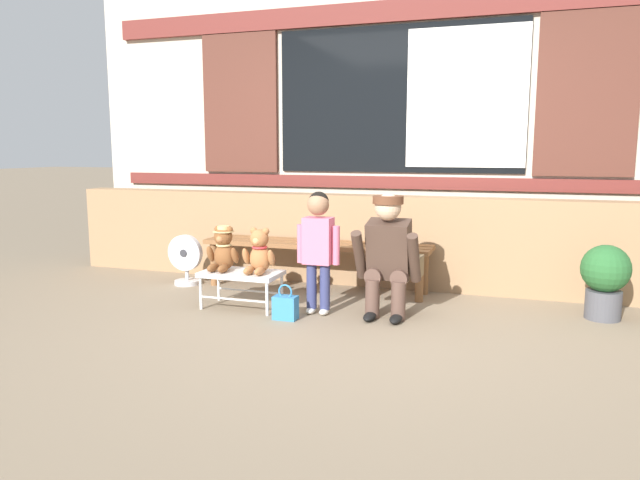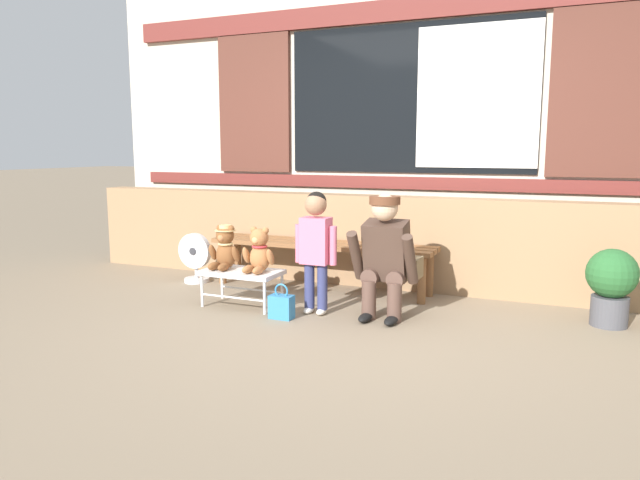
{
  "view_description": "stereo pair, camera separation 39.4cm",
  "coord_description": "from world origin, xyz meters",
  "px_view_note": "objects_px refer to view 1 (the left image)",
  "views": [
    {
      "loc": [
        1.16,
        -3.98,
        1.28
      ],
      "look_at": [
        -0.35,
        0.52,
        0.55
      ],
      "focal_mm": 33.35,
      "sensor_mm": 36.0,
      "label": 1
    },
    {
      "loc": [
        1.53,
        -3.84,
        1.28
      ],
      "look_at": [
        -0.35,
        0.52,
        0.55
      ],
      "focal_mm": 33.35,
      "sensor_mm": 36.0,
      "label": 2
    }
  ],
  "objects_px": {
    "floor_fan": "(186,260)",
    "child_standing": "(318,239)",
    "wooden_bench_long": "(316,249)",
    "potted_plant": "(605,277)",
    "adult_crouching": "(390,255)",
    "teddy_bear_with_hat": "(223,249)",
    "small_display_bench": "(241,276)",
    "teddy_bear_plain": "(259,253)",
    "handbag_on_ground": "(285,307)"
  },
  "relations": [
    {
      "from": "floor_fan",
      "to": "child_standing",
      "type": "bearing_deg",
      "value": -19.83
    },
    {
      "from": "child_standing",
      "to": "wooden_bench_long",
      "type": "bearing_deg",
      "value": 110.37
    },
    {
      "from": "floor_fan",
      "to": "potted_plant",
      "type": "bearing_deg",
      "value": 0.11
    },
    {
      "from": "adult_crouching",
      "to": "floor_fan",
      "type": "height_order",
      "value": "adult_crouching"
    },
    {
      "from": "teddy_bear_with_hat",
      "to": "potted_plant",
      "type": "height_order",
      "value": "teddy_bear_with_hat"
    },
    {
      "from": "adult_crouching",
      "to": "small_display_bench",
      "type": "bearing_deg",
      "value": -173.3
    },
    {
      "from": "wooden_bench_long",
      "to": "adult_crouching",
      "type": "bearing_deg",
      "value": -38.37
    },
    {
      "from": "teddy_bear_plain",
      "to": "potted_plant",
      "type": "height_order",
      "value": "teddy_bear_plain"
    },
    {
      "from": "child_standing",
      "to": "adult_crouching",
      "type": "distance_m",
      "value": 0.56
    },
    {
      "from": "adult_crouching",
      "to": "child_standing",
      "type": "bearing_deg",
      "value": -168.82
    },
    {
      "from": "teddy_bear_plain",
      "to": "child_standing",
      "type": "height_order",
      "value": "child_standing"
    },
    {
      "from": "small_display_bench",
      "to": "child_standing",
      "type": "bearing_deg",
      "value": 2.9
    },
    {
      "from": "small_display_bench",
      "to": "teddy_bear_with_hat",
      "type": "xyz_separation_m",
      "value": [
        -0.16,
        0.0,
        0.21
      ]
    },
    {
      "from": "teddy_bear_with_hat",
      "to": "teddy_bear_plain",
      "type": "bearing_deg",
      "value": -0.13
    },
    {
      "from": "wooden_bench_long",
      "to": "teddy_bear_plain",
      "type": "distance_m",
      "value": 0.82
    },
    {
      "from": "handbag_on_ground",
      "to": "small_display_bench",
      "type": "bearing_deg",
      "value": 156.87
    },
    {
      "from": "teddy_bear_plain",
      "to": "child_standing",
      "type": "distance_m",
      "value": 0.5
    },
    {
      "from": "wooden_bench_long",
      "to": "small_display_bench",
      "type": "relative_size",
      "value": 3.28
    },
    {
      "from": "small_display_bench",
      "to": "floor_fan",
      "type": "height_order",
      "value": "floor_fan"
    },
    {
      "from": "handbag_on_ground",
      "to": "potted_plant",
      "type": "xyz_separation_m",
      "value": [
        2.28,
        0.78,
        0.23
      ]
    },
    {
      "from": "adult_crouching",
      "to": "potted_plant",
      "type": "relative_size",
      "value": 1.67
    },
    {
      "from": "wooden_bench_long",
      "to": "handbag_on_ground",
      "type": "relative_size",
      "value": 7.72
    },
    {
      "from": "teddy_bear_with_hat",
      "to": "child_standing",
      "type": "xyz_separation_m",
      "value": [
        0.81,
        0.03,
        0.12
      ]
    },
    {
      "from": "teddy_bear_with_hat",
      "to": "floor_fan",
      "type": "height_order",
      "value": "teddy_bear_with_hat"
    },
    {
      "from": "teddy_bear_with_hat",
      "to": "potted_plant",
      "type": "distance_m",
      "value": 2.97
    },
    {
      "from": "wooden_bench_long",
      "to": "teddy_bear_with_hat",
      "type": "relative_size",
      "value": 5.78
    },
    {
      "from": "potted_plant",
      "to": "handbag_on_ground",
      "type": "bearing_deg",
      "value": -161.08
    },
    {
      "from": "teddy_bear_plain",
      "to": "potted_plant",
      "type": "relative_size",
      "value": 0.64
    },
    {
      "from": "teddy_bear_with_hat",
      "to": "handbag_on_ground",
      "type": "bearing_deg",
      "value": -17.78
    },
    {
      "from": "wooden_bench_long",
      "to": "teddy_bear_plain",
      "type": "height_order",
      "value": "teddy_bear_plain"
    },
    {
      "from": "potted_plant",
      "to": "teddy_bear_plain",
      "type": "bearing_deg",
      "value": -167.27
    },
    {
      "from": "potted_plant",
      "to": "child_standing",
      "type": "bearing_deg",
      "value": -165.25
    },
    {
      "from": "teddy_bear_with_hat",
      "to": "wooden_bench_long",
      "type": "bearing_deg",
      "value": 56.17
    },
    {
      "from": "small_display_bench",
      "to": "potted_plant",
      "type": "relative_size",
      "value": 1.12
    },
    {
      "from": "wooden_bench_long",
      "to": "teddy_bear_plain",
      "type": "xyz_separation_m",
      "value": [
        -0.21,
        -0.79,
        0.09
      ]
    },
    {
      "from": "teddy_bear_with_hat",
      "to": "handbag_on_ground",
      "type": "xyz_separation_m",
      "value": [
        0.62,
        -0.2,
        -0.38
      ]
    },
    {
      "from": "teddy_bear_with_hat",
      "to": "child_standing",
      "type": "distance_m",
      "value": 0.82
    },
    {
      "from": "small_display_bench",
      "to": "teddy_bear_plain",
      "type": "distance_m",
      "value": 0.25
    },
    {
      "from": "adult_crouching",
      "to": "teddy_bear_with_hat",
      "type": "bearing_deg",
      "value": -174.18
    },
    {
      "from": "teddy_bear_with_hat",
      "to": "floor_fan",
      "type": "distance_m",
      "value": 0.94
    },
    {
      "from": "handbag_on_ground",
      "to": "potted_plant",
      "type": "relative_size",
      "value": 0.48
    },
    {
      "from": "teddy_bear_with_hat",
      "to": "floor_fan",
      "type": "relative_size",
      "value": 0.76
    },
    {
      "from": "small_display_bench",
      "to": "handbag_on_ground",
      "type": "bearing_deg",
      "value": -23.13
    },
    {
      "from": "small_display_bench",
      "to": "teddy_bear_with_hat",
      "type": "height_order",
      "value": "teddy_bear_with_hat"
    },
    {
      "from": "teddy_bear_plain",
      "to": "handbag_on_ground",
      "type": "height_order",
      "value": "teddy_bear_plain"
    },
    {
      "from": "wooden_bench_long",
      "to": "handbag_on_ground",
      "type": "height_order",
      "value": "wooden_bench_long"
    },
    {
      "from": "teddy_bear_plain",
      "to": "adult_crouching",
      "type": "height_order",
      "value": "adult_crouching"
    },
    {
      "from": "wooden_bench_long",
      "to": "floor_fan",
      "type": "height_order",
      "value": "floor_fan"
    },
    {
      "from": "child_standing",
      "to": "handbag_on_ground",
      "type": "distance_m",
      "value": 0.58
    },
    {
      "from": "adult_crouching",
      "to": "floor_fan",
      "type": "distance_m",
      "value": 2.11
    }
  ]
}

